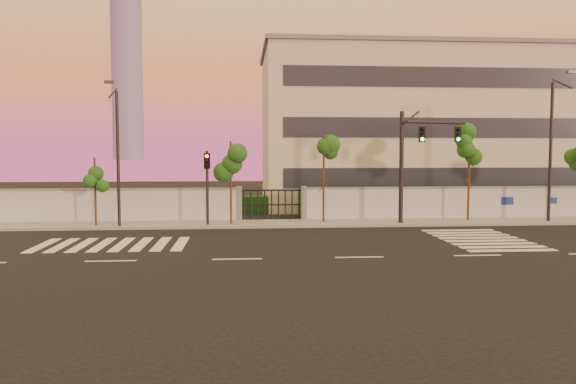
% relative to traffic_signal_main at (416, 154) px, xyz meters
% --- Properties ---
extents(ground, '(120.00, 120.00, 0.00)m').
position_rel_traffic_signal_main_xyz_m(ground, '(-5.33, -9.70, -4.22)').
color(ground, black).
rests_on(ground, ground).
extents(sidewalk, '(60.00, 3.00, 0.15)m').
position_rel_traffic_signal_main_xyz_m(sidewalk, '(-5.33, 0.80, -4.15)').
color(sidewalk, gray).
rests_on(sidewalk, ground).
extents(perimeter_wall, '(60.00, 0.36, 2.20)m').
position_rel_traffic_signal_main_xyz_m(perimeter_wall, '(-5.23, 2.30, -3.15)').
color(perimeter_wall, '#B1B3B9').
rests_on(perimeter_wall, ground).
extents(hedge_row, '(41.00, 4.25, 1.80)m').
position_rel_traffic_signal_main_xyz_m(hedge_row, '(-4.16, 5.03, -3.40)').
color(hedge_row, '#0F3415').
rests_on(hedge_row, ground).
extents(institutional_building, '(24.40, 12.40, 12.25)m').
position_rel_traffic_signal_main_xyz_m(institutional_building, '(3.67, 12.28, 1.94)').
color(institutional_building, beige).
rests_on(institutional_building, ground).
extents(distant_skyscraper, '(16.00, 16.00, 118.00)m').
position_rel_traffic_signal_main_xyz_m(distant_skyscraper, '(-70.33, 270.30, 57.76)').
color(distant_skyscraper, slate).
rests_on(distant_skyscraper, ground).
extents(road_markings, '(57.00, 7.62, 0.02)m').
position_rel_traffic_signal_main_xyz_m(road_markings, '(-6.91, -5.95, -4.21)').
color(road_markings, silver).
rests_on(road_markings, ground).
extents(street_tree_b, '(1.36, 1.08, 4.01)m').
position_rel_traffic_signal_main_xyz_m(street_tree_b, '(-18.41, 0.25, -1.27)').
color(street_tree_b, '#382314').
rests_on(street_tree_b, ground).
extents(street_tree_c, '(1.53, 1.22, 4.93)m').
position_rel_traffic_signal_main_xyz_m(street_tree_c, '(-10.77, 0.41, -0.59)').
color(street_tree_c, '#382314').
rests_on(street_tree_c, ground).
extents(street_tree_d, '(1.56, 1.24, 5.35)m').
position_rel_traffic_signal_main_xyz_m(street_tree_d, '(-5.30, 0.77, -0.29)').
color(street_tree_d, '#382314').
rests_on(street_tree_d, ground).
extents(street_tree_e, '(1.60, 1.27, 5.95)m').
position_rel_traffic_signal_main_xyz_m(street_tree_e, '(3.62, 0.89, 0.15)').
color(street_tree_e, '#382314').
rests_on(street_tree_e, ground).
extents(traffic_signal_main, '(4.15, 1.43, 6.68)m').
position_rel_traffic_signal_main_xyz_m(traffic_signal_main, '(0.00, 0.00, 0.00)').
color(traffic_signal_main, black).
rests_on(traffic_signal_main, ground).
extents(traffic_signal_secondary, '(0.34, 0.34, 4.38)m').
position_rel_traffic_signal_main_xyz_m(traffic_signal_secondary, '(-12.12, 0.09, -1.44)').
color(traffic_signal_secondary, black).
rests_on(traffic_signal_secondary, ground).
extents(streetlight_west, '(0.48, 1.94, 8.05)m').
position_rel_traffic_signal_main_xyz_m(streetlight_west, '(-17.07, -0.20, 0.13)').
color(streetlight_west, black).
rests_on(streetlight_west, ground).
extents(streetlight_east, '(0.53, 2.13, 8.85)m').
position_rel_traffic_signal_main_xyz_m(streetlight_east, '(8.26, -0.11, 0.56)').
color(streetlight_east, black).
rests_on(streetlight_east, ground).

